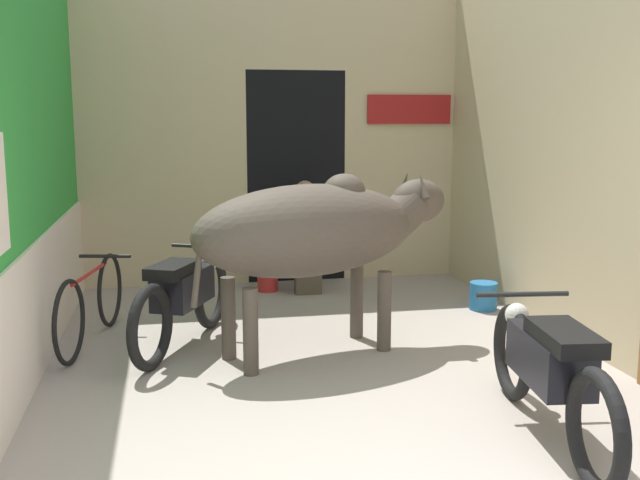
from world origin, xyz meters
name	(u,v)px	position (x,y,z in m)	size (l,w,h in m)	color
wall_left_shopfront	(16,144)	(-2.14, 2.54, 1.62)	(0.25, 5.10, 3.36)	green
wall_back_with_doorway	(279,148)	(0.11, 5.38, 1.46)	(4.10, 0.93, 3.36)	#C6B289
wall_right_with_door	(583,136)	(2.14, 2.50, 1.66)	(0.22, 5.10, 3.36)	#C6B289
cow	(317,230)	(-0.01, 2.51, 0.97)	(2.24, 1.27, 1.38)	#4C4238
motorcycle_near	(549,368)	(0.97, 0.73, 0.42)	(0.58, 1.85, 0.74)	black
motorcycle_far	(183,295)	(-1.03, 2.87, 0.42)	(0.87, 1.63, 0.75)	black
bicycle	(91,303)	(-1.75, 3.11, 0.33)	(0.50, 1.64, 0.65)	black
shopkeeper_seated	(306,234)	(0.26, 4.56, 0.61)	(0.39, 0.33, 1.16)	brown
plastic_stool	(267,270)	(-0.13, 4.66, 0.22)	(0.31, 0.31, 0.42)	red
bucket	(483,296)	(1.78, 3.50, 0.13)	(0.26, 0.26, 0.26)	#23669E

